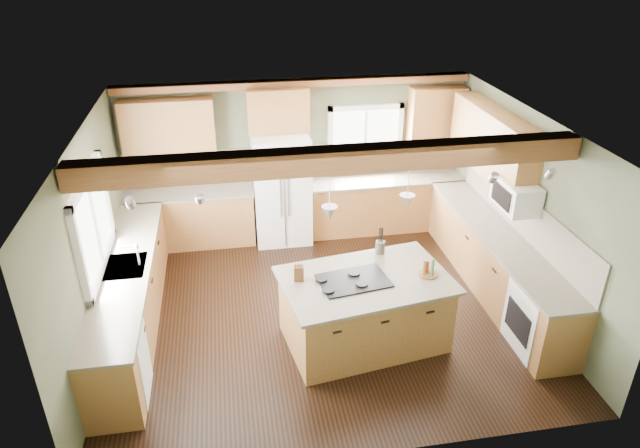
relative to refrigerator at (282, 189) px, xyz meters
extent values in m
plane|color=black|center=(0.30, -2.12, -0.90)|extent=(5.60, 5.60, 0.00)
plane|color=silver|center=(0.30, -2.12, 1.70)|extent=(5.60, 5.60, 0.00)
plane|color=#3F4531|center=(0.30, 0.38, 0.40)|extent=(5.60, 0.00, 5.60)
plane|color=#3F4531|center=(-2.50, -2.12, 0.40)|extent=(0.00, 5.00, 5.00)
plane|color=#3F4531|center=(3.10, -2.12, 0.40)|extent=(0.00, 5.00, 5.00)
cube|color=#5A2F19|center=(0.30, -2.87, 1.57)|extent=(5.55, 0.26, 0.26)
cube|color=#5A2F19|center=(0.30, 0.28, 1.64)|extent=(5.55, 0.20, 0.10)
cube|color=brown|center=(0.30, 0.36, 0.31)|extent=(5.58, 0.03, 0.58)
cube|color=brown|center=(3.08, -2.07, 0.31)|extent=(0.03, 3.70, 0.58)
cube|color=brown|center=(-1.49, 0.08, -0.46)|extent=(2.02, 0.60, 0.88)
cube|color=#514A3B|center=(-1.49, 0.08, 0.00)|extent=(2.06, 0.64, 0.04)
cube|color=brown|center=(1.79, 0.08, -0.46)|extent=(2.62, 0.60, 0.88)
cube|color=#514A3B|center=(1.79, 0.08, 0.00)|extent=(2.66, 0.64, 0.04)
cube|color=brown|center=(-2.20, -2.07, -0.46)|extent=(0.60, 3.70, 0.88)
cube|color=#514A3B|center=(-2.20, -2.07, 0.00)|extent=(0.64, 3.74, 0.04)
cube|color=brown|center=(2.80, -2.07, -0.46)|extent=(0.60, 3.70, 0.88)
cube|color=#514A3B|center=(2.80, -2.07, 0.00)|extent=(0.64, 3.74, 0.04)
cube|color=brown|center=(-1.69, 0.21, 1.05)|extent=(1.40, 0.35, 0.90)
cube|color=brown|center=(0.00, 0.21, 1.25)|extent=(0.96, 0.35, 0.70)
cube|color=brown|center=(2.92, -1.22, 1.05)|extent=(0.35, 2.20, 0.90)
cube|color=brown|center=(2.60, 0.21, 1.05)|extent=(0.90, 0.35, 0.90)
cube|color=white|center=(-2.48, -2.07, 0.65)|extent=(0.04, 1.60, 1.05)
cube|color=white|center=(1.45, 0.36, 0.65)|extent=(1.10, 0.04, 1.00)
cube|color=#262628|center=(-2.20, -2.07, 0.01)|extent=(0.50, 0.65, 0.03)
cylinder|color=#B2B2B7|center=(-2.02, -2.07, 0.15)|extent=(0.02, 0.02, 0.28)
cube|color=white|center=(-2.19, -3.37, -0.47)|extent=(0.60, 0.60, 0.84)
cube|color=white|center=(2.79, -3.37, -0.47)|extent=(0.60, 0.72, 0.84)
cube|color=white|center=(2.88, -2.17, 0.65)|extent=(0.40, 0.70, 0.38)
cone|color=#B2B2B7|center=(0.23, -2.94, 0.98)|extent=(0.18, 0.18, 0.16)
cone|color=#B2B2B7|center=(1.17, -2.79, 0.98)|extent=(0.18, 0.18, 0.16)
cube|color=white|center=(0.00, 0.00, 0.00)|extent=(0.90, 0.74, 1.80)
cube|color=brown|center=(0.70, -2.87, -0.46)|extent=(2.04, 1.43, 0.88)
cube|color=#514A3B|center=(0.70, -2.87, 0.00)|extent=(2.19, 1.58, 0.04)
cube|color=black|center=(0.54, -2.89, 0.03)|extent=(0.89, 0.67, 0.02)
cube|color=brown|center=(-0.10, -2.76, 0.12)|extent=(0.13, 0.10, 0.19)
cylinder|color=#3F3632|center=(1.03, -2.29, 0.10)|extent=(0.17, 0.17, 0.16)
camera|label=1|loc=(-0.82, -8.47, 3.76)|focal=32.00mm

